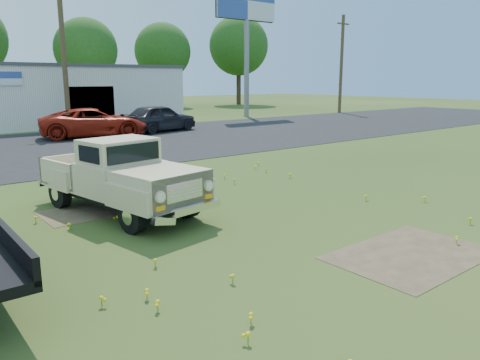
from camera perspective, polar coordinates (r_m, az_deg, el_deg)
name	(u,v)px	position (r m, az deg, el deg)	size (l,w,h in m)	color
ground	(244,231)	(10.00, 0.51, -6.21)	(140.00, 140.00, 0.00)	#2A4817
asphalt_lot	(36,150)	(23.34, -23.64, 3.39)	(90.00, 14.00, 0.02)	black
dirt_patch_a	(411,255)	(9.24, 20.10, -8.55)	(3.00, 2.00, 0.01)	brown
dirt_patch_b	(89,212)	(11.97, -17.88, -3.70)	(2.20, 1.60, 0.01)	brown
commercial_building	(71,94)	(36.38, -19.93, 9.81)	(14.20, 8.20, 4.15)	beige
billboard	(246,13)	(41.11, 0.78, 19.70)	(6.10, 0.45, 11.05)	slate
utility_pole_mid	(64,55)	(31.03, -20.69, 14.10)	(1.60, 0.30, 9.00)	#44331F
utility_pole_east	(341,64)	(46.48, 12.26, 13.70)	(1.60, 0.30, 9.00)	#44331F
treeline_e	(86,50)	(49.79, -18.28, 14.85)	(6.08, 6.08, 9.04)	#362618
treeline_f	(163,51)	(56.39, -9.41, 15.22)	(6.40, 6.40, 9.52)	#362618
treeline_g	(239,46)	(60.85, -0.17, 16.04)	(7.36, 7.36, 10.95)	#362618
vintage_pickup_truck	(120,176)	(11.51, -14.41, 0.50)	(1.93, 4.96, 1.80)	tan
red_pickup	(94,123)	(27.21, -17.37, 6.66)	(2.64, 5.73, 1.59)	maroon
dark_sedan	(159,118)	(29.22, -9.83, 7.44)	(1.95, 4.86, 1.66)	black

